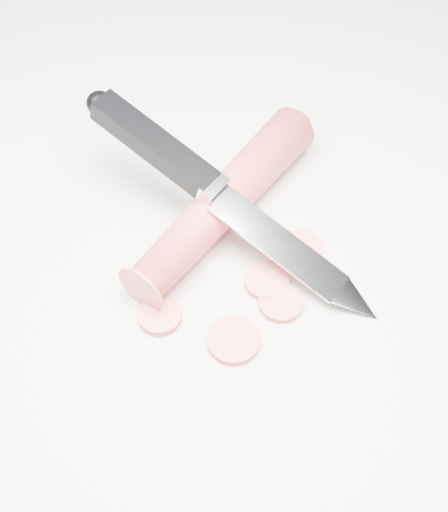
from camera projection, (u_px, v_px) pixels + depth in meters
name	position (u px, v px, depth m)	size (l,w,h in m)	color
ground	(244.00, 238.00, 0.59)	(2.40, 2.40, 0.00)	silver
carrot	(224.00, 201.00, 0.58)	(0.04, 0.04, 0.21)	#CB3739
carrot_slice_0	(160.00, 316.00, 0.54)	(0.03, 0.03, 0.01)	#EB5E53
carrot_slice_1	(234.00, 340.00, 0.53)	(0.04, 0.04, 0.01)	#EB5E53
carrot_slice_2	(301.00, 247.00, 0.58)	(0.03, 0.03, 0.01)	#EB5E53
carrot_slice_3	(267.00, 281.00, 0.56)	(0.04, 0.04, 0.01)	#EB5E53
carrot_slice_4	(281.00, 303.00, 0.55)	(0.03, 0.03, 0.01)	#EB5E53
kitchen_knife	(230.00, 199.00, 0.56)	(0.18, 0.25, 0.09)	silver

